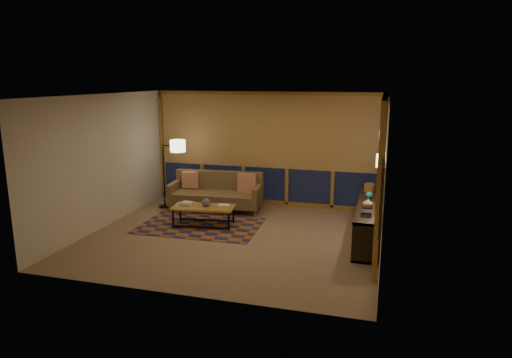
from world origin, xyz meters
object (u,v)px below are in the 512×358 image
(sofa, at_px, (216,192))
(coffee_table, at_px, (204,216))
(bookshelf, at_px, (367,220))
(floor_lamp, at_px, (164,173))

(sofa, height_order, coffee_table, sofa)
(bookshelf, bearing_deg, coffee_table, -175.71)
(sofa, bearing_deg, floor_lamp, 178.10)
(coffee_table, bearing_deg, floor_lamp, 135.15)
(sofa, xyz_separation_m, bookshelf, (3.45, -0.91, -0.08))
(floor_lamp, xyz_separation_m, bookshelf, (4.73, -0.85, -0.46))
(coffee_table, relative_size, bookshelf, 0.46)
(floor_lamp, bearing_deg, bookshelf, -16.50)
(sofa, relative_size, floor_lamp, 1.29)
(coffee_table, bearing_deg, sofa, 90.65)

